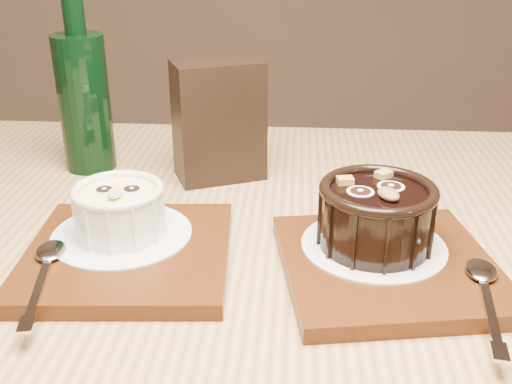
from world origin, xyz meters
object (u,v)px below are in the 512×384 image
Objects in this scene: tray_left at (129,254)px; green_bottle at (84,98)px; table at (232,348)px; condiment_stand at (219,121)px; tray_right at (388,266)px; ramekin_dark at (376,213)px; ramekin_white at (119,208)px.

green_bottle is (-0.09, 0.23, 0.08)m from tray_left.
table is 0.26m from condiment_stand.
condiment_stand is 0.61× the size of green_bottle.
tray_right is 0.28m from condiment_stand.
table is 12.06× the size of ramekin_dark.
green_bottle is at bearing 112.16° from tray_left.
tray_right is at bearing -12.89° from ramekin_white.
condiment_stand is at bearing 70.61° from tray_left.
tray_left is 0.23m from ramekin_dark.
ramekin_white is at bearing 153.89° from ramekin_dark.
ramekin_dark is at bearing -7.96° from ramekin_white.
table is 0.17m from ramekin_white.
ramekin_white is 0.81× the size of ramekin_dark.
condiment_stand is (-0.02, 0.21, 0.16)m from table.
table is at bearing 164.48° from ramekin_dark.
condiment_stand reaches higher than table.
tray_right is at bearing -88.21° from ramekin_dark.
ramekin_dark is (0.22, 0.00, 0.04)m from tray_left.
ramekin_white is at bearing 114.00° from tray_left.
green_bottle is (-0.31, 0.22, 0.04)m from ramekin_dark.
ramekin_dark is 0.45× the size of green_bottle.
ramekin_white is 0.60× the size of condiment_stand.
green_bottle is at bearing 169.99° from condiment_stand.
ramekin_white is 0.46× the size of tray_right.
ramekin_dark is 0.74× the size of condiment_stand.
tray_left is (-0.09, 0.01, 0.10)m from table.
condiment_stand reaches higher than tray_left.
ramekin_dark is 0.25m from condiment_stand.
ramekin_dark is at bearing 0.91° from tray_left.
table is 5.43× the size of green_bottle.
tray_left is at bearing 173.95° from table.
green_bottle is (-0.19, 0.24, 0.18)m from table.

